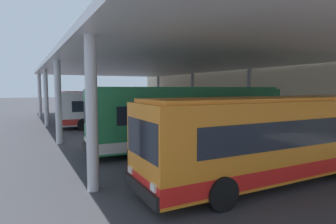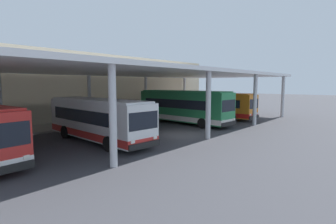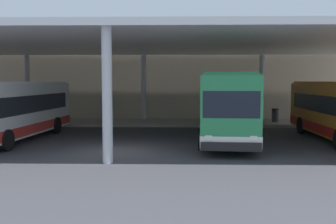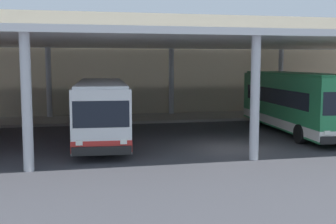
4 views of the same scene
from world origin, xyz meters
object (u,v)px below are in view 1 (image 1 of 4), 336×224
at_px(bus_nearest_bay, 108,104).
at_px(bus_far_bay, 272,138).
at_px(bus_middle_bay, 189,117).
at_px(bench_waiting, 314,133).
at_px(banner_sign, 156,100).
at_px(bus_second_bay, 118,108).

distance_m(bus_nearest_bay, bus_far_bay, 25.31).
xyz_separation_m(bus_middle_bay, bench_waiting, (2.31, 7.98, -1.18)).
bearing_deg(bus_middle_bay, bus_nearest_bay, 177.64).
xyz_separation_m(bus_nearest_bay, bench_waiting, (21.47, 7.19, -0.99)).
distance_m(bus_middle_bay, bench_waiting, 8.39).
bearing_deg(banner_sign, bus_nearest_bay, -90.18).
height_order(bus_far_bay, bench_waiting, bus_far_bay).
xyz_separation_m(bus_far_bay, bench_waiting, (-3.82, 8.18, -0.99)).
xyz_separation_m(bus_middle_bay, bus_far_bay, (6.13, -0.20, -0.19)).
relative_size(bus_middle_bay, banner_sign, 3.59).
bearing_deg(bench_waiting, bus_second_bay, -148.07).
height_order(bus_nearest_bay, banner_sign, banner_sign).
bearing_deg(bus_nearest_bay, bus_far_bay, -2.24).
distance_m(bus_second_bay, banner_sign, 10.91).
relative_size(bus_far_bay, banner_sign, 3.30).
height_order(bus_middle_bay, banner_sign, bus_middle_bay).
xyz_separation_m(bench_waiting, banner_sign, (-21.45, -0.88, 1.32)).
height_order(bus_second_bay, bench_waiting, bus_second_bay).
bearing_deg(bus_nearest_bay, bus_middle_bay, -2.36).
xyz_separation_m(bus_nearest_bay, bus_second_bay, (7.79, -1.34, 0.00)).
bearing_deg(bench_waiting, bus_nearest_bay, -161.49).
bearing_deg(bench_waiting, banner_sign, -177.66).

